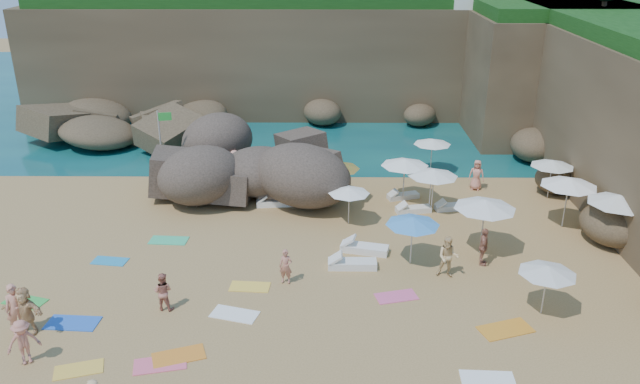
{
  "coord_description": "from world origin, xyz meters",
  "views": [
    {
      "loc": [
        2.24,
        -23.1,
        12.88
      ],
      "look_at": [
        2.0,
        3.0,
        2.0
      ],
      "focal_mm": 35.0,
      "sensor_mm": 36.0,
      "label": 1
    }
  ],
  "objects_px": {
    "lounger_0": "(276,202)",
    "person_stand_2": "(234,164)",
    "flag_pole": "(162,136)",
    "person_stand_3": "(483,247)",
    "person_stand_5": "(191,190)",
    "parasol_0": "(432,173)",
    "parasol_1": "(432,142)",
    "person_stand_0": "(16,309)",
    "parasol_2": "(405,162)",
    "person_stand_1": "(163,291)",
    "rock_outcrop": "(251,183)",
    "person_stand_4": "(477,175)"
  },
  "relations": [
    {
      "from": "person_stand_0",
      "to": "person_stand_1",
      "type": "xyz_separation_m",
      "value": [
        4.69,
        1.48,
        -0.2
      ]
    },
    {
      "from": "person_stand_0",
      "to": "person_stand_2",
      "type": "xyz_separation_m",
      "value": [
        5.49,
        14.8,
        -0.11
      ]
    },
    {
      "from": "lounger_0",
      "to": "person_stand_1",
      "type": "relative_size",
      "value": 1.3
    },
    {
      "from": "flag_pole",
      "to": "person_stand_2",
      "type": "height_order",
      "value": "flag_pole"
    },
    {
      "from": "parasol_0",
      "to": "parasol_2",
      "type": "relative_size",
      "value": 0.96
    },
    {
      "from": "person_stand_2",
      "to": "person_stand_3",
      "type": "distance_m",
      "value": 15.3
    },
    {
      "from": "parasol_2",
      "to": "lounger_0",
      "type": "relative_size",
      "value": 1.26
    },
    {
      "from": "lounger_0",
      "to": "person_stand_0",
      "type": "xyz_separation_m",
      "value": [
        -8.08,
        -11.02,
        0.79
      ]
    },
    {
      "from": "flag_pole",
      "to": "person_stand_2",
      "type": "relative_size",
      "value": 2.38
    },
    {
      "from": "person_stand_1",
      "to": "person_stand_5",
      "type": "xyz_separation_m",
      "value": [
        -0.81,
        9.33,
        0.14
      ]
    },
    {
      "from": "flag_pole",
      "to": "parasol_1",
      "type": "relative_size",
      "value": 1.85
    },
    {
      "from": "flag_pole",
      "to": "person_stand_3",
      "type": "xyz_separation_m",
      "value": [
        15.57,
        -9.67,
        -1.71
      ]
    },
    {
      "from": "person_stand_5",
      "to": "flag_pole",
      "type": "bearing_deg",
      "value": 124.29
    },
    {
      "from": "rock_outcrop",
      "to": "person_stand_0",
      "type": "distance_m",
      "value": 15.55
    },
    {
      "from": "person_stand_0",
      "to": "person_stand_5",
      "type": "distance_m",
      "value": 11.49
    },
    {
      "from": "lounger_0",
      "to": "person_stand_5",
      "type": "xyz_separation_m",
      "value": [
        -4.21,
        -0.21,
        0.73
      ]
    },
    {
      "from": "parasol_1",
      "to": "person_stand_5",
      "type": "height_order",
      "value": "parasol_1"
    },
    {
      "from": "rock_outcrop",
      "to": "parasol_0",
      "type": "bearing_deg",
      "value": -21.22
    },
    {
      "from": "person_stand_0",
      "to": "rock_outcrop",
      "type": "bearing_deg",
      "value": 36.17
    },
    {
      "from": "parasol_2",
      "to": "lounger_0",
      "type": "height_order",
      "value": "parasol_2"
    },
    {
      "from": "parasol_1",
      "to": "person_stand_0",
      "type": "height_order",
      "value": "parasol_1"
    },
    {
      "from": "parasol_2",
      "to": "person_stand_1",
      "type": "bearing_deg",
      "value": -134.32
    },
    {
      "from": "person_stand_5",
      "to": "person_stand_2",
      "type": "bearing_deg",
      "value": 71.67
    },
    {
      "from": "rock_outcrop",
      "to": "parasol_2",
      "type": "bearing_deg",
      "value": -16.44
    },
    {
      "from": "person_stand_2",
      "to": "person_stand_4",
      "type": "distance_m",
      "value": 13.36
    },
    {
      "from": "person_stand_1",
      "to": "person_stand_5",
      "type": "height_order",
      "value": "person_stand_5"
    },
    {
      "from": "person_stand_2",
      "to": "person_stand_5",
      "type": "xyz_separation_m",
      "value": [
        -1.61,
        -3.99,
        0.05
      ]
    },
    {
      "from": "parasol_2",
      "to": "person_stand_1",
      "type": "xyz_separation_m",
      "value": [
        -9.97,
        -10.21,
        -1.37
      ]
    },
    {
      "from": "person_stand_4",
      "to": "person_stand_5",
      "type": "bearing_deg",
      "value": -153.72
    },
    {
      "from": "flag_pole",
      "to": "person_stand_2",
      "type": "distance_m",
      "value": 4.23
    },
    {
      "from": "lounger_0",
      "to": "person_stand_1",
      "type": "bearing_deg",
      "value": -115.34
    },
    {
      "from": "flag_pole",
      "to": "person_stand_4",
      "type": "relative_size",
      "value": 2.38
    },
    {
      "from": "flag_pole",
      "to": "person_stand_4",
      "type": "height_order",
      "value": "flag_pole"
    },
    {
      "from": "lounger_0",
      "to": "person_stand_2",
      "type": "distance_m",
      "value": 4.64
    },
    {
      "from": "parasol_2",
      "to": "person_stand_4",
      "type": "relative_size",
      "value": 1.46
    },
    {
      "from": "parasol_2",
      "to": "person_stand_0",
      "type": "height_order",
      "value": "parasol_2"
    },
    {
      "from": "parasol_1",
      "to": "person_stand_0",
      "type": "relative_size",
      "value": 1.14
    },
    {
      "from": "parasol_1",
      "to": "parasol_2",
      "type": "relative_size",
      "value": 0.88
    },
    {
      "from": "person_stand_3",
      "to": "person_stand_5",
      "type": "bearing_deg",
      "value": 80.75
    },
    {
      "from": "person_stand_3",
      "to": "flag_pole",
      "type": "bearing_deg",
      "value": 72.66
    },
    {
      "from": "parasol_1",
      "to": "person_stand_4",
      "type": "bearing_deg",
      "value": -52.11
    },
    {
      "from": "flag_pole",
      "to": "lounger_0",
      "type": "distance_m",
      "value": 7.77
    },
    {
      "from": "person_stand_5",
      "to": "parasol_0",
      "type": "bearing_deg",
      "value": 2.08
    },
    {
      "from": "person_stand_0",
      "to": "flag_pole",
      "type": "bearing_deg",
      "value": 54.45
    },
    {
      "from": "person_stand_3",
      "to": "person_stand_4",
      "type": "height_order",
      "value": "person_stand_4"
    },
    {
      "from": "parasol_2",
      "to": "person_stand_3",
      "type": "height_order",
      "value": "parasol_2"
    },
    {
      "from": "flag_pole",
      "to": "parasol_0",
      "type": "xyz_separation_m",
      "value": [
        14.2,
        -4.15,
        -0.52
      ]
    },
    {
      "from": "person_stand_2",
      "to": "person_stand_3",
      "type": "relative_size",
      "value": 1.01
    },
    {
      "from": "person_stand_3",
      "to": "person_stand_5",
      "type": "relative_size",
      "value": 0.94
    },
    {
      "from": "flag_pole",
      "to": "parasol_1",
      "type": "distance_m",
      "value": 15.17
    }
  ]
}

